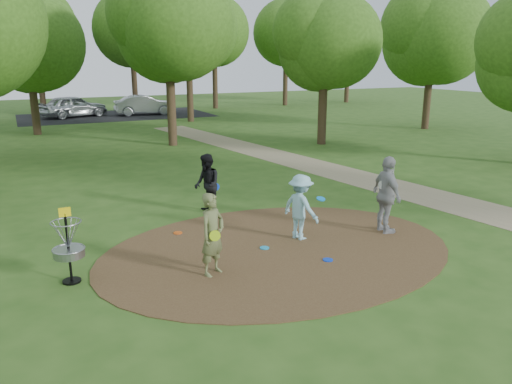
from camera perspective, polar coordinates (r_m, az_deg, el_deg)
name	(u,v)px	position (r m, az deg, el deg)	size (l,w,h in m)	color
ground	(279,250)	(11.61, 2.61, -6.64)	(100.00, 100.00, 0.00)	#2D5119
dirt_clearing	(279,250)	(11.61, 2.61, -6.59)	(8.40, 8.40, 0.02)	#47301C
footpath	(427,196)	(16.92, 18.96, -0.44)	(2.00, 40.00, 0.01)	#8C7A5B
parking_lot	(116,115)	(40.34, -15.68, 8.42)	(14.00, 8.00, 0.01)	black
player_observer_with_disc	(213,235)	(10.09, -4.99, -4.88)	(0.75, 0.67, 1.72)	#60693C
player_throwing_with_disc	(301,207)	(12.09, 5.12, -1.74)	(1.15, 1.18, 1.61)	#8DC5D3
player_walking_with_disc	(207,184)	(14.06, -5.62, 0.86)	(0.72, 0.87, 1.72)	black
player_waiting_with_disc	(387,195)	(12.85, 14.72, -0.35)	(0.66, 1.21, 1.97)	#98989B
disc_ground_cyan	(264,248)	(11.65, 0.98, -6.40)	(0.22, 0.22, 0.02)	#1993CA
disc_ground_blue	(328,260)	(11.10, 8.21, -7.68)	(0.22, 0.22, 0.02)	#0C35D2
disc_ground_red	(178,233)	(12.77, -8.92, -4.63)	(0.22, 0.22, 0.02)	#DD5116
car_left	(73,106)	(40.00, -20.14, 9.19)	(1.94, 4.82, 1.64)	#AFB4B7
car_right	(145,105)	(40.20, -12.59, 9.68)	(1.61, 4.62, 1.52)	#97989E
disc_golf_basket	(68,240)	(10.37, -20.72, -5.20)	(0.63, 0.63, 1.54)	black
tree_ring	(205,32)	(19.99, -5.86, 17.69)	(37.68, 45.12, 8.98)	#332316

